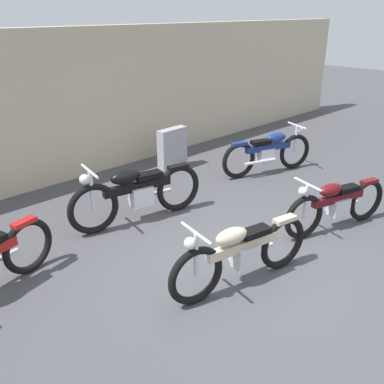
{
  "coord_description": "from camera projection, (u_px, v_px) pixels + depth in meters",
  "views": [
    {
      "loc": [
        -3.83,
        -3.02,
        3.08
      ],
      "look_at": [
        0.23,
        1.17,
        0.55
      ],
      "focal_mm": 39.75,
      "sensor_mm": 36.0,
      "label": 1
    }
  ],
  "objects": [
    {
      "name": "ground_plane",
      "position": [
        241.0,
        260.0,
        5.66
      ],
      "size": [
        40.0,
        40.0,
        0.0
      ],
      "primitive_type": "plane",
      "color": "#47474C"
    },
    {
      "name": "building_wall",
      "position": [
        67.0,
        106.0,
        7.95
      ],
      "size": [
        18.0,
        0.3,
        2.79
      ],
      "primitive_type": "cube",
      "color": "beige",
      "rests_on": "ground_plane"
    },
    {
      "name": "stone_marker",
      "position": [
        172.0,
        149.0,
        8.73
      ],
      "size": [
        0.68,
        0.22,
        0.85
      ],
      "primitive_type": "cube",
      "rotation": [
        0.0,
        0.0,
        0.03
      ],
      "color": "#9E9EA3",
      "rests_on": "ground_plane"
    },
    {
      "name": "motorcycle_blue",
      "position": [
        269.0,
        152.0,
        8.47
      ],
      "size": [
        1.98,
        0.87,
        0.93
      ],
      "rotation": [
        0.0,
        0.0,
        -0.33
      ],
      "color": "black",
      "rests_on": "ground_plane"
    },
    {
      "name": "motorcycle_cream",
      "position": [
        241.0,
        253.0,
        4.99
      ],
      "size": [
        2.01,
        0.64,
        0.91
      ],
      "rotation": [
        0.0,
        0.0,
        2.95
      ],
      "color": "black",
      "rests_on": "ground_plane"
    },
    {
      "name": "motorcycle_black",
      "position": [
        137.0,
        193.0,
        6.5
      ],
      "size": [
        2.21,
        0.71,
        1.0
      ],
      "rotation": [
        0.0,
        0.0,
        2.95
      ],
      "color": "black",
      "rests_on": "ground_plane"
    },
    {
      "name": "motorcycle_maroon",
      "position": [
        336.0,
        204.0,
        6.29
      ],
      "size": [
        1.87,
        0.75,
        0.86
      ],
      "rotation": [
        0.0,
        0.0,
        2.86
      ],
      "color": "black",
      "rests_on": "ground_plane"
    }
  ]
}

